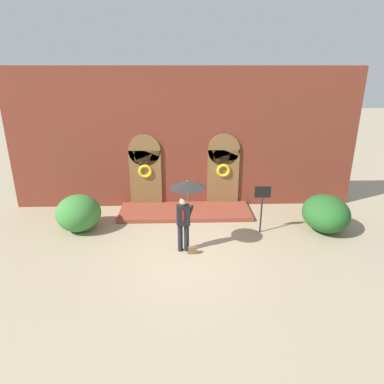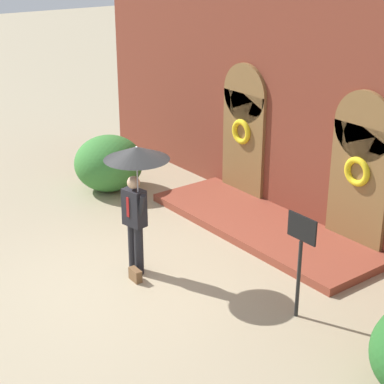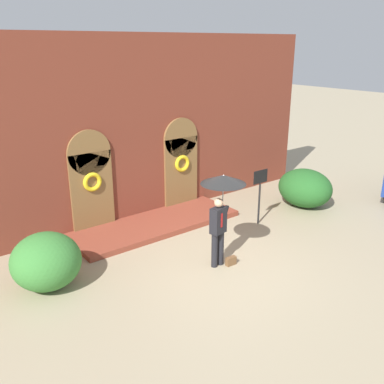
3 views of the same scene
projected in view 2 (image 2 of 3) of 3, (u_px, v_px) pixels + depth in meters
The scene contains 6 objects.
ground_plane at pixel (135, 274), 11.31m from camera, with size 80.00×80.00×0.00m, color tan.
building_facade at pixel (308, 93), 12.63m from camera, with size 14.00×2.30×5.60m.
person_with_umbrella at pixel (136, 172), 10.64m from camera, with size 1.10×1.10×2.36m.
handbag at pixel (135, 275), 11.07m from camera, with size 0.28×0.12×0.22m, color brown.
sign_post at pixel (301, 250), 9.65m from camera, with size 0.56×0.06×1.72m.
shrub_left at pixel (109, 163), 14.85m from camera, with size 1.57×1.60×1.30m, color #387A33.
Camera 2 is at (8.54, -5.20, 5.57)m, focal length 60.00 mm.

